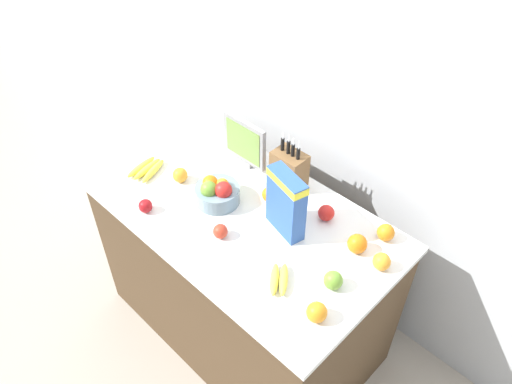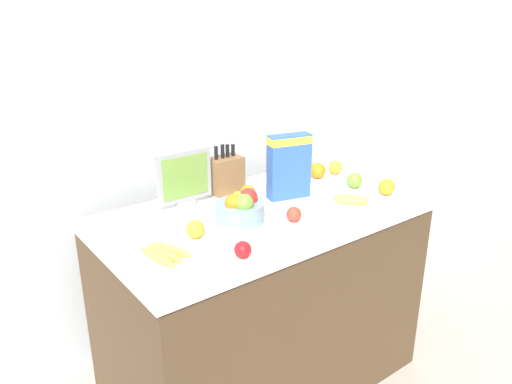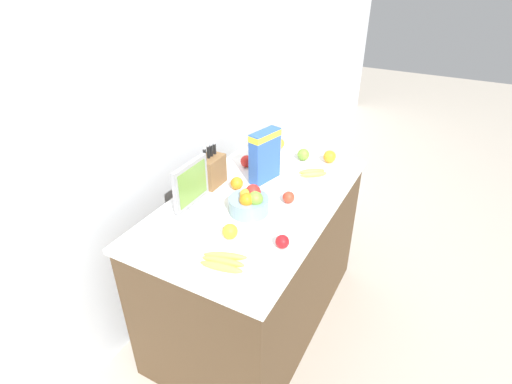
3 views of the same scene
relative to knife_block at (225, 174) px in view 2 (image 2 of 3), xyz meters
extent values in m
plane|color=#B2A899|center=(-0.01, -0.31, -1.01)|extent=(14.00, 14.00, 0.00)
cube|color=silver|center=(-0.01, 0.32, 0.29)|extent=(9.00, 0.06, 2.60)
cube|color=#4C3823|center=(-0.01, -0.31, -0.57)|extent=(1.43, 0.80, 0.89)
cube|color=white|center=(-0.01, -0.31, -0.11)|extent=(1.46, 0.83, 0.03)
cube|color=brown|center=(0.00, 0.00, 0.00)|extent=(0.16, 0.11, 0.18)
cylinder|color=black|center=(-0.05, 0.00, 0.12)|extent=(0.02, 0.02, 0.07)
cube|color=silver|center=(-0.05, 0.00, 0.17)|extent=(0.01, 0.00, 0.03)
cylinder|color=black|center=(-0.02, 0.00, 0.12)|extent=(0.02, 0.02, 0.07)
cube|color=silver|center=(-0.02, 0.00, 0.17)|extent=(0.01, 0.00, 0.04)
cylinder|color=black|center=(0.02, 0.00, 0.12)|extent=(0.02, 0.02, 0.06)
cube|color=silver|center=(0.02, 0.00, 0.17)|extent=(0.01, 0.00, 0.04)
cylinder|color=black|center=(0.05, 0.00, 0.11)|extent=(0.02, 0.02, 0.06)
cube|color=silver|center=(0.05, 0.00, 0.16)|extent=(0.01, 0.00, 0.04)
cube|color=gray|center=(-0.25, -0.05, -0.08)|extent=(0.09, 0.03, 0.03)
cube|color=gray|center=(-0.25, -0.05, 0.06)|extent=(0.27, 0.02, 0.23)
cube|color=olive|center=(-0.25, -0.06, 0.06)|extent=(0.23, 0.00, 0.19)
cube|color=#2D56A8|center=(0.20, -0.25, 0.06)|extent=(0.21, 0.12, 0.31)
cube|color=yellow|center=(0.20, -0.25, 0.19)|extent=(0.22, 0.12, 0.04)
cylinder|color=gray|center=(-0.15, -0.33, -0.05)|extent=(0.21, 0.21, 0.08)
sphere|color=red|center=(-0.11, -0.34, 0.01)|extent=(0.08, 0.08, 0.08)
sphere|color=orange|center=(-0.14, -0.31, 0.00)|extent=(0.06, 0.06, 0.06)
sphere|color=orange|center=(-0.19, -0.34, 0.00)|extent=(0.07, 0.07, 0.07)
sphere|color=#6B9E33|center=(-0.16, -0.38, 0.00)|extent=(0.08, 0.08, 0.08)
ellipsoid|color=yellow|center=(0.37, -0.50, -0.07)|extent=(0.13, 0.15, 0.03)
ellipsoid|color=yellow|center=(0.39, -0.47, -0.07)|extent=(0.13, 0.15, 0.03)
ellipsoid|color=yellow|center=(-0.53, -0.43, -0.07)|extent=(0.10, 0.19, 0.03)
ellipsoid|color=yellow|center=(-0.57, -0.44, -0.07)|extent=(0.07, 0.20, 0.03)
ellipsoid|color=yellow|center=(-0.60, -0.45, -0.07)|extent=(0.07, 0.20, 0.03)
sphere|color=red|center=(0.03, -0.48, -0.06)|extent=(0.07, 0.07, 0.07)
sphere|color=#A31419|center=(-0.34, -0.61, -0.06)|extent=(0.06, 0.06, 0.06)
sphere|color=#6B9E33|center=(0.55, -0.35, -0.05)|extent=(0.08, 0.08, 0.08)
sphere|color=red|center=(0.29, -0.07, -0.05)|extent=(0.08, 0.08, 0.08)
sphere|color=orange|center=(0.50, -0.13, -0.05)|extent=(0.09, 0.09, 0.09)
sphere|color=orange|center=(0.63, -0.14, -0.05)|extent=(0.08, 0.08, 0.08)
sphere|color=orange|center=(0.55, 0.01, -0.05)|extent=(0.08, 0.08, 0.08)
sphere|color=orange|center=(0.60, -0.51, -0.05)|extent=(0.08, 0.08, 0.08)
sphere|color=orange|center=(-0.39, -0.37, -0.05)|extent=(0.07, 0.07, 0.07)
sphere|color=orange|center=(0.02, -0.16, -0.05)|extent=(0.07, 0.07, 0.07)
camera|label=1|loc=(1.19, -1.44, 1.53)|focal=35.00mm
camera|label=2|loc=(-1.28, -1.94, 0.78)|focal=35.00mm
camera|label=3|loc=(-1.67, -1.19, 1.08)|focal=28.00mm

